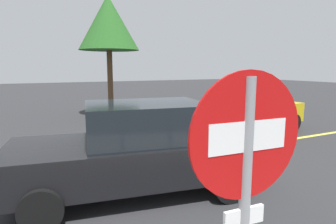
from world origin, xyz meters
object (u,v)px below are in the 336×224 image
(car_black_behind_van, at_px, (138,148))
(car_yellow_crossing, at_px, (249,108))
(stop_sign, at_px, (245,195))
(tree_left_verge, at_px, (108,23))

(car_black_behind_van, bearing_deg, car_yellow_crossing, 29.39)
(stop_sign, height_order, car_black_behind_van, stop_sign)
(car_yellow_crossing, height_order, car_black_behind_van, car_yellow_crossing)
(car_black_behind_van, xyz_separation_m, tree_left_verge, (1.72, 8.73, 3.55))
(stop_sign, distance_m, tree_left_verge, 12.85)
(stop_sign, bearing_deg, car_black_behind_van, 80.59)
(car_black_behind_van, distance_m, tree_left_verge, 9.58)
(car_yellow_crossing, relative_size, tree_left_verge, 0.71)
(stop_sign, height_order, tree_left_verge, tree_left_verge)
(stop_sign, distance_m, car_yellow_crossing, 9.04)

